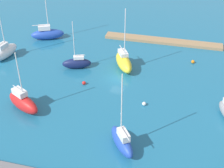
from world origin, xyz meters
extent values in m
plane|color=#1E668C|center=(0.00, 0.00, 0.00)|extent=(160.00, 160.00, 0.00)
cube|color=#997A56|center=(-6.65, -18.48, 0.32)|extent=(27.44, 2.81, 0.64)
ellipsoid|color=#141E4C|center=(8.95, -2.11, 1.08)|extent=(6.12, 3.67, 2.16)
cube|color=silver|center=(8.51, -2.27, 2.47)|extent=(2.35, 1.73, 0.62)
cylinder|color=silver|center=(9.22, -2.01, 6.15)|extent=(0.14, 0.14, 7.98)
cylinder|color=silver|center=(8.26, -2.35, 2.94)|extent=(1.97, 0.79, 0.11)
ellipsoid|color=#2347B2|center=(-4.90, 17.82, 1.21)|extent=(5.36, 6.48, 2.42)
cube|color=silver|center=(-5.20, 18.25, 2.95)|extent=(2.30, 2.60, 1.07)
cylinder|color=silver|center=(-4.71, 17.55, 7.40)|extent=(0.16, 0.16, 9.97)
cylinder|color=silver|center=(-5.55, 18.74, 3.64)|extent=(1.78, 2.44, 0.13)
ellipsoid|color=red|center=(13.01, 13.04, 1.37)|extent=(7.49, 5.44, 2.75)
cube|color=silver|center=(13.52, 12.77, 3.24)|extent=(2.96, 2.45, 0.99)
cylinder|color=silver|center=(12.69, 13.21, 6.83)|extent=(0.17, 0.17, 8.16)
cylinder|color=silver|center=(13.83, 12.61, 3.89)|extent=(2.34, 1.32, 0.14)
ellipsoid|color=white|center=(25.39, -2.75, 1.29)|extent=(3.44, 7.29, 2.59)
cube|color=silver|center=(25.48, -2.20, 3.04)|extent=(1.77, 2.72, 0.90)
cylinder|color=silver|center=(25.32, -3.09, 8.08)|extent=(0.17, 0.17, 10.98)
cylinder|color=silver|center=(25.54, -1.86, 3.63)|extent=(0.57, 2.49, 0.13)
ellipsoid|color=yellow|center=(-0.35, -4.22, 1.46)|extent=(5.78, 7.71, 2.93)
cube|color=silver|center=(-0.06, -4.74, 3.32)|extent=(2.60, 3.06, 0.78)
cylinder|color=silver|center=(-0.53, -3.90, 7.89)|extent=(0.18, 0.18, 9.92)
cylinder|color=silver|center=(0.28, -5.36, 3.85)|extent=(1.74, 2.99, 0.14)
ellipsoid|color=#2347B2|center=(20.29, -13.47, 1.23)|extent=(8.08, 5.46, 2.46)
cube|color=silver|center=(20.86, -13.21, 3.00)|extent=(3.15, 2.51, 1.06)
cylinder|color=silver|center=(19.94, -13.63, 8.00)|extent=(0.19, 0.19, 11.08)
cylinder|color=silver|center=(21.64, -12.85, 3.68)|extent=(3.46, 1.68, 0.15)
sphere|color=red|center=(5.66, 3.32, 0.34)|extent=(0.68, 0.68, 0.68)
sphere|color=orange|center=(-13.98, -9.97, 0.36)|extent=(0.72, 0.72, 0.72)
sphere|color=white|center=(-6.40, 6.99, 0.33)|extent=(0.67, 0.67, 0.67)
camera|label=1|loc=(-11.69, 50.57, 33.21)|focal=50.99mm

